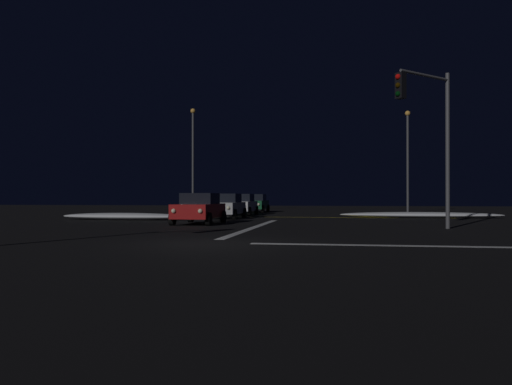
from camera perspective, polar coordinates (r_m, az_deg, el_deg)
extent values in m
cube|color=black|center=(16.38, -4.96, -5.56)|extent=(120.00, 120.00, 0.10)
cube|color=white|center=(24.28, -0.17, -3.74)|extent=(0.35, 13.85, 0.01)
cube|color=yellow|center=(35.76, 2.95, -2.64)|extent=(22.00, 0.15, 0.01)
cube|color=white|center=(16.39, 24.15, -5.35)|extent=(13.85, 0.40, 0.01)
ellipsoid|color=white|center=(32.71, -13.88, -2.49)|extent=(7.83, 1.50, 0.41)
ellipsoid|color=white|center=(36.19, 17.17, -2.31)|extent=(10.38, 1.50, 0.38)
cube|color=maroon|center=(27.26, -6.11, -1.96)|extent=(1.80, 4.20, 0.70)
cube|color=black|center=(27.44, -6.00, -0.64)|extent=(1.60, 2.00, 0.55)
cylinder|color=black|center=(25.55, -5.10, -2.85)|extent=(0.22, 0.64, 0.64)
cylinder|color=black|center=(26.06, -8.94, -2.80)|extent=(0.22, 0.64, 0.64)
cylinder|color=black|center=(28.55, -3.53, -2.59)|extent=(0.22, 0.64, 0.64)
cylinder|color=black|center=(29.01, -7.00, -2.55)|extent=(0.22, 0.64, 0.64)
sphere|color=#F9EFC6|center=(25.05, -5.98, -1.99)|extent=(0.22, 0.22, 0.22)
sphere|color=#F9EFC6|center=(25.42, -8.81, -1.96)|extent=(0.22, 0.22, 0.22)
cube|color=#B7B7BC|center=(33.66, -3.28, -1.65)|extent=(1.80, 4.20, 0.70)
cube|color=black|center=(33.85, -3.21, -0.59)|extent=(1.60, 2.00, 0.55)
cylinder|color=black|center=(31.97, -2.32, -2.35)|extent=(0.22, 0.64, 0.64)
cylinder|color=black|center=(32.39, -5.44, -2.32)|extent=(0.22, 0.64, 0.64)
cylinder|color=black|center=(35.01, -1.28, -2.17)|extent=(0.22, 0.64, 0.64)
cylinder|color=black|center=(35.39, -4.15, -2.15)|extent=(0.22, 0.64, 0.64)
sphere|color=#F9EFC6|center=(31.45, -2.98, -1.65)|extent=(0.22, 0.22, 0.22)
sphere|color=#F9EFC6|center=(31.76, -5.27, -1.64)|extent=(0.22, 0.22, 0.22)
cube|color=silver|center=(39.56, -1.61, -1.46)|extent=(1.80, 4.20, 0.70)
cube|color=black|center=(39.75, -1.56, -0.55)|extent=(1.60, 2.00, 0.55)
cylinder|color=black|center=(37.88, -0.73, -2.04)|extent=(0.22, 0.64, 0.64)
cylinder|color=black|center=(38.24, -3.39, -2.02)|extent=(0.22, 0.64, 0.64)
cylinder|color=black|center=(40.93, 0.04, -1.91)|extent=(0.22, 0.64, 0.64)
cylinder|color=black|center=(41.27, -2.43, -1.90)|extent=(0.22, 0.64, 0.64)
sphere|color=#F9EFC6|center=(37.36, -1.26, -1.45)|extent=(0.22, 0.22, 0.22)
sphere|color=#F9EFC6|center=(37.62, -3.21, -1.44)|extent=(0.22, 0.22, 0.22)
cube|color=#14512D|center=(46.01, -0.09, -1.30)|extent=(1.80, 4.20, 0.70)
cube|color=black|center=(46.20, -0.05, -0.52)|extent=(1.60, 2.00, 0.55)
cylinder|color=black|center=(44.35, 0.72, -1.79)|extent=(0.22, 0.64, 0.64)
cylinder|color=black|center=(44.66, -1.57, -1.78)|extent=(0.22, 0.64, 0.64)
cylinder|color=black|center=(47.41, 1.29, -1.69)|extent=(0.22, 0.64, 0.64)
cylinder|color=black|center=(47.70, -0.85, -1.69)|extent=(0.22, 0.64, 0.64)
sphere|color=#F9EFC6|center=(43.81, 0.28, -1.28)|extent=(0.22, 0.22, 0.22)
sphere|color=#F9EFC6|center=(44.04, -1.39, -1.28)|extent=(0.22, 0.22, 0.22)
cylinder|color=#4C4C51|center=(24.77, 19.81, 4.21)|extent=(0.18, 0.18, 6.80)
cylinder|color=#4C4C51|center=(23.97, 17.62, 11.86)|extent=(2.30, 2.30, 0.12)
cube|color=black|center=(22.63, 15.21, 10.96)|extent=(0.46, 0.46, 1.05)
sphere|color=red|center=(22.58, 14.94, 11.88)|extent=(0.22, 0.22, 0.22)
sphere|color=black|center=(22.51, 14.95, 11.03)|extent=(0.22, 0.22, 0.22)
sphere|color=black|center=(22.45, 14.95, 10.16)|extent=(0.22, 0.22, 0.22)
cylinder|color=#424247|center=(45.86, 15.92, 2.92)|extent=(0.20, 0.20, 8.08)
sphere|color=#F9AD47|center=(46.29, 15.91, 8.15)|extent=(0.44, 0.44, 0.44)
cylinder|color=#424247|center=(47.48, -6.76, 3.21)|extent=(0.20, 0.20, 8.76)
sphere|color=#F9AD47|center=(47.98, -6.76, 8.65)|extent=(0.44, 0.44, 0.44)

